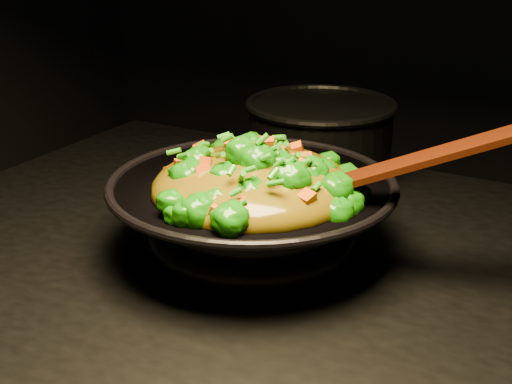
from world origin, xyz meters
The scene contains 4 objects.
wok centered at (-0.07, 0.02, 0.95)m, with size 0.36×0.36×0.10m, color black, non-canonical shape.
stir_fry centered at (-0.05, 0.00, 1.04)m, with size 0.25×0.25×0.09m, color #176C07, non-canonical shape.
spatula centered at (0.11, 0.04, 1.05)m, with size 0.29×0.04×0.01m, color #3D1C06.
back_pot centered at (-0.11, 0.32, 0.97)m, with size 0.23×0.23×0.13m, color black.
Camera 1 is at (0.35, -0.70, 1.32)m, focal length 50.00 mm.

